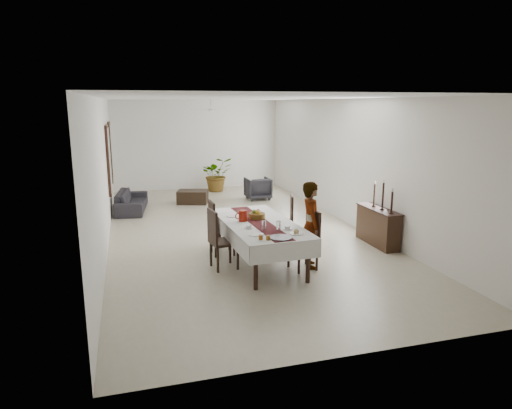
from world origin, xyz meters
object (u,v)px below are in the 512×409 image
at_px(red_pitcher, 243,216).
at_px(sofa, 132,201).
at_px(woman, 311,225).
at_px(sideboard_body, 378,227).
at_px(dining_table_top, 259,224).

relative_size(red_pitcher, sofa, 0.11).
distance_m(woman, sideboard_body, 2.22).
relative_size(sideboard_body, sofa, 0.67).
bearing_deg(sofa, dining_table_top, -149.19).
bearing_deg(sideboard_body, red_pitcher, -174.77).
xyz_separation_m(red_pitcher, woman, (1.18, -0.61, -0.11)).
xyz_separation_m(woman, sofa, (-3.22, 5.78, -0.54)).
bearing_deg(dining_table_top, sofa, 110.90).
bearing_deg(red_pitcher, sideboard_body, 5.23).
bearing_deg(woman, red_pitcher, 73.35).
distance_m(dining_table_top, woman, 1.01).
relative_size(woman, sofa, 0.84).
distance_m(red_pitcher, woman, 1.34).
bearing_deg(sideboard_body, woman, -155.53).
xyz_separation_m(red_pitcher, sofa, (-2.04, 5.17, -0.65)).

